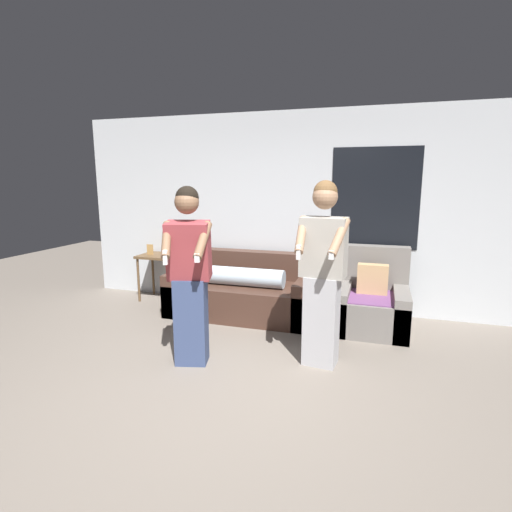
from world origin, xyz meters
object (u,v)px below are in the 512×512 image
(armchair, at_px, (371,303))
(side_table, at_px, (160,261))
(person_left, at_px, (189,275))
(person_right, at_px, (323,273))
(couch, at_px, (247,292))

(armchair, relative_size, side_table, 1.15)
(person_left, bearing_deg, person_right, 16.67)
(couch, xyz_separation_m, armchair, (1.62, -0.02, 0.01))
(person_left, bearing_deg, armchair, 43.15)
(side_table, relative_size, person_right, 0.47)
(armchair, distance_m, side_table, 3.09)
(side_table, distance_m, person_right, 3.01)
(side_table, xyz_separation_m, person_right, (2.62, -1.45, 0.33))
(side_table, bearing_deg, armchair, -4.75)
(couch, xyz_separation_m, person_right, (1.17, -1.21, 0.63))
(couch, relative_size, side_table, 2.39)
(couch, bearing_deg, side_table, 170.89)
(side_table, height_order, person_left, person_left)
(armchair, height_order, person_right, person_right)
(armchair, xyz_separation_m, person_right, (-0.44, -1.19, 0.61))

